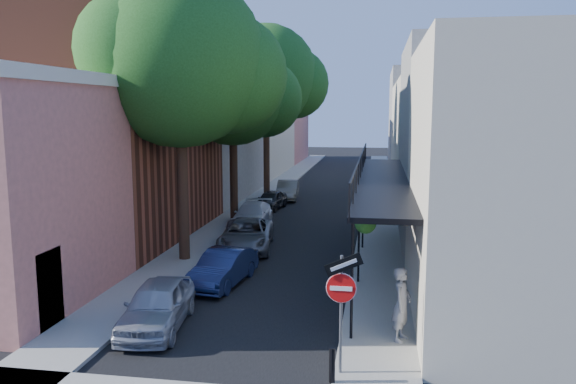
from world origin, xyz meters
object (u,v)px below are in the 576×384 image
at_px(oak_far, 273,78).
at_px(pedestrian, 402,304).
at_px(parked_car_f, 288,190).
at_px(parked_car_c, 247,235).
at_px(oak_near, 192,64).
at_px(parked_car_b, 223,268).
at_px(sign_post, 342,293).
at_px(oak_mid, 241,92).
at_px(parked_car_d, 252,215).
at_px(parked_car_e, 271,200).
at_px(parked_car_a, 157,305).
at_px(bollard, 332,365).

height_order(oak_far, pedestrian, oak_far).
bearing_deg(parked_car_f, pedestrian, -78.98).
relative_size(parked_car_c, parked_car_f, 1.21).
bearing_deg(oak_near, parked_car_b, -56.75).
distance_m(oak_far, parked_car_b, 21.51).
bearing_deg(sign_post, oak_near, 125.09).
relative_size(oak_mid, parked_car_d, 2.39).
xyz_separation_m(sign_post, oak_near, (-6.53, 9.29, 5.84)).
relative_size(oak_far, pedestrian, 6.08).
distance_m(parked_car_b, pedestrian, 7.32).
relative_size(parked_car_e, parked_car_f, 0.87).
height_order(oak_near, pedestrian, oak_near).
relative_size(parked_car_a, parked_car_b, 1.05).
height_order(sign_post, oak_mid, oak_mid).
distance_m(oak_far, pedestrian, 26.43).
bearing_deg(sign_post, parked_car_d, 109.64).
xyz_separation_m(parked_car_c, pedestrian, (6.34, -9.15, 0.44)).
height_order(parked_car_f, pedestrian, pedestrian).
relative_size(parked_car_a, parked_car_d, 0.92).
height_order(oak_far, parked_car_e, oak_far).
relative_size(sign_post, parked_car_a, 0.76).
height_order(sign_post, oak_far, oak_far).
relative_size(oak_far, parked_car_a, 3.03).
relative_size(oak_mid, oak_far, 0.86).
xyz_separation_m(parked_car_d, parked_car_e, (0.00, 5.20, -0.04)).
xyz_separation_m(parked_car_a, parked_car_f, (-0.04, 23.16, -0.02)).
bearing_deg(parked_car_a, bollard, -33.71).
bearing_deg(parked_car_f, parked_car_d, -97.83).
relative_size(sign_post, bollard, 3.74).
xyz_separation_m(oak_near, parked_car_d, (0.77, 6.85, -7.26)).
distance_m(oak_mid, parked_car_a, 16.45).
bearing_deg(parked_car_c, sign_post, -73.89).
bearing_deg(parked_car_e, oak_far, 105.47).
xyz_separation_m(oak_far, parked_car_f, (1.16, -0.99, -7.61)).
bearing_deg(oak_far, parked_car_f, -40.47).
bearing_deg(parked_car_f, parked_car_e, -101.10).
height_order(bollard, parked_car_d, parked_car_d).
relative_size(parked_car_a, parked_car_c, 0.83).
distance_m(oak_near, pedestrian, 12.68).
distance_m(oak_near, parked_car_a, 10.22).
height_order(parked_car_c, parked_car_e, parked_car_c).
height_order(parked_car_b, parked_car_d, parked_car_d).
xyz_separation_m(parked_car_d, pedestrian, (7.20, -14.01, 0.48)).
xyz_separation_m(bollard, pedestrian, (1.60, 2.60, 0.58)).
distance_m(sign_post, parked_car_a, 5.89).
relative_size(parked_car_c, pedestrian, 2.43).
bearing_deg(oak_mid, parked_car_a, -85.22).
height_order(oak_mid, parked_car_c, oak_mid).
relative_size(parked_car_b, parked_car_e, 1.10).
bearing_deg(oak_near, parked_car_c, 50.76).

